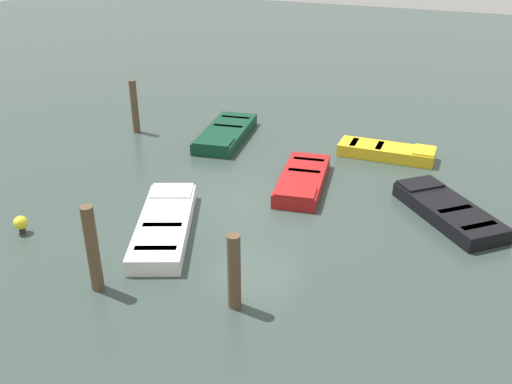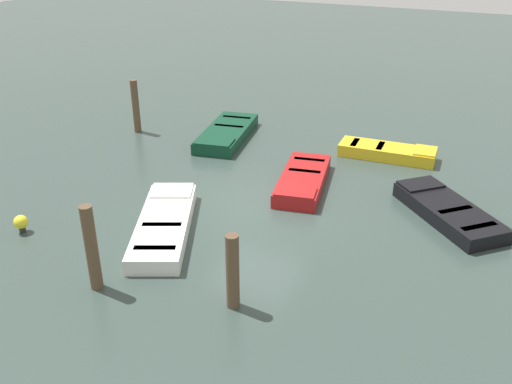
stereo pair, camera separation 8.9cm
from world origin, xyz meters
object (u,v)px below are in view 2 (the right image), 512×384
Objects in this scene: rowboat_dark_green at (227,133)px; mooring_piling_mid_left at (233,272)px; rowboat_yellow at (388,152)px; mooring_piling_center at (136,106)px; marker_buoy at (21,222)px; rowboat_red at (303,180)px; rowboat_black at (448,211)px; mooring_piling_mid_right at (92,248)px; rowboat_white at (164,224)px.

rowboat_dark_green is 9.79m from mooring_piling_mid_left.
rowboat_yellow is 0.82× the size of rowboat_dark_green.
marker_buoy is at bearing -76.91° from mooring_piling_center.
marker_buoy is (1.73, -7.46, -0.71)m from mooring_piling_center.
rowboat_red is at bearing -121.63° from rowboat_yellow.
rowboat_black is at bearing 28.62° from marker_buoy.
mooring_piling_mid_right is at bearing -167.41° from mooring_piling_mid_left.
rowboat_dark_green is 2.30× the size of mooring_piling_mid_left.
marker_buoy reaches higher than rowboat_dark_green.
rowboat_dark_green is at bearing -134.23° from rowboat_red.
rowboat_black is at bearing -84.52° from rowboat_white.
rowboat_black is 1.96× the size of mooring_piling_mid_left.
rowboat_yellow is 5.79m from rowboat_dark_green.
rowboat_black is 0.81× the size of rowboat_white.
marker_buoy reaches higher than rowboat_red.
mooring_piling_mid_left is (-3.53, -5.79, 0.64)m from rowboat_black.
rowboat_black is 1.68× the size of mooring_piling_center.
mooring_piling_center reaches higher than rowboat_white.
rowboat_black is 4.25m from rowboat_yellow.
rowboat_yellow is at bearing -54.15° from rowboat_white.
mooring_piling_mid_right is at bearing 155.12° from rowboat_white.
mooring_piling_mid_right is at bearing -0.31° from rowboat_dark_green.
mooring_piling_mid_left is (4.63, -8.61, 0.64)m from rowboat_dark_green.
rowboat_white is 2.78m from mooring_piling_mid_right.
rowboat_dark_green is 8.35m from marker_buoy.
rowboat_red is at bearing 70.87° from mooring_piling_mid_right.
mooring_piling_mid_right is (1.62, -9.28, 0.79)m from rowboat_dark_green.
rowboat_black is 11.19m from marker_buoy.
mooring_piling_mid_right reaches higher than rowboat_white.
mooring_piling_mid_right is 3.55m from marker_buoy.
mooring_piling_center is at bearing 35.72° from rowboat_black.
rowboat_white is 1.18× the size of rowboat_red.
rowboat_yellow is 10.82m from mooring_piling_mid_right.
rowboat_yellow is at bearing -9.61° from rowboat_black.
rowboat_yellow is (4.12, 7.30, 0.00)m from rowboat_white.
rowboat_white is 1.06× the size of rowboat_dark_green.
mooring_piling_center reaches higher than rowboat_red.
marker_buoy is at bearing 161.53° from mooring_piling_mid_right.
mooring_piling_center reaches higher than rowboat_yellow.
rowboat_dark_green is at bearing 118.25° from mooring_piling_mid_left.
rowboat_black is 1.66× the size of mooring_piling_mid_right.
mooring_piling_mid_left is at bearing 104.66° from rowboat_black.
mooring_piling_mid_right is at bearing -115.31° from rowboat_yellow.
rowboat_white is at bearing 89.83° from mooring_piling_mid_right.
rowboat_dark_green is (-5.75, -0.69, -0.00)m from rowboat_yellow.
rowboat_white is 2.08× the size of mooring_piling_center.
rowboat_dark_green is 1.97× the size of mooring_piling_center.
rowboat_white is 1.29× the size of rowboat_yellow.
rowboat_white is 7.79m from mooring_piling_center.
mooring_piling_center is (-11.56, 2.09, 0.78)m from rowboat_black.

